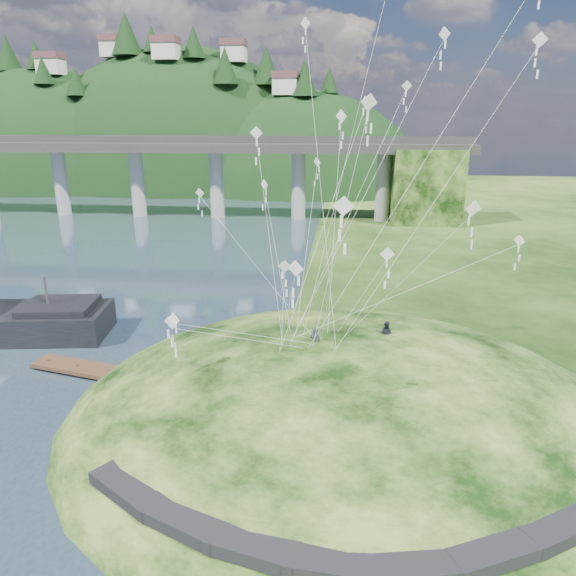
# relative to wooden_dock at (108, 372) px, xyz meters

# --- Properties ---
(ground) EXTENTS (320.00, 320.00, 0.00)m
(ground) POSITION_rel_wooden_dock_xyz_m (8.87, -5.44, -0.38)
(ground) COLOR black
(ground) RESTS_ON ground
(grass_hill) EXTENTS (36.00, 32.00, 13.00)m
(grass_hill) POSITION_rel_wooden_dock_xyz_m (16.87, -3.44, -1.88)
(grass_hill) COLOR black
(grass_hill) RESTS_ON ground
(footpath) EXTENTS (22.29, 5.84, 0.83)m
(footpath) POSITION_rel_wooden_dock_xyz_m (16.33, -15.19, 1.70)
(footpath) COLOR black
(footpath) RESTS_ON ground
(bridge) EXTENTS (160.00, 11.00, 15.00)m
(bridge) POSITION_rel_wooden_dock_xyz_m (-17.59, 64.62, 9.32)
(bridge) COLOR #2D2B2B
(bridge) RESTS_ON ground
(far_ridge) EXTENTS (153.00, 70.00, 94.50)m
(far_ridge) POSITION_rel_wooden_dock_xyz_m (-34.71, 116.73, -7.82)
(far_ridge) COLOR black
(far_ridge) RESTS_ON ground
(wooden_dock) EXTENTS (12.37, 4.51, 0.87)m
(wooden_dock) POSITION_rel_wooden_dock_xyz_m (0.00, 0.00, 0.00)
(wooden_dock) COLOR #3A2517
(wooden_dock) RESTS_ON ground
(kite_flyers) EXTENTS (5.13, 2.51, 1.76)m
(kite_flyers) POSITION_rel_wooden_dock_xyz_m (17.74, -2.06, 5.36)
(kite_flyers) COLOR #272934
(kite_flyers) RESTS_ON ground
(kite_swarm) EXTENTS (20.83, 17.96, 20.75)m
(kite_swarm) POSITION_rel_wooden_dock_xyz_m (16.61, -1.30, 15.15)
(kite_swarm) COLOR silver
(kite_swarm) RESTS_ON ground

